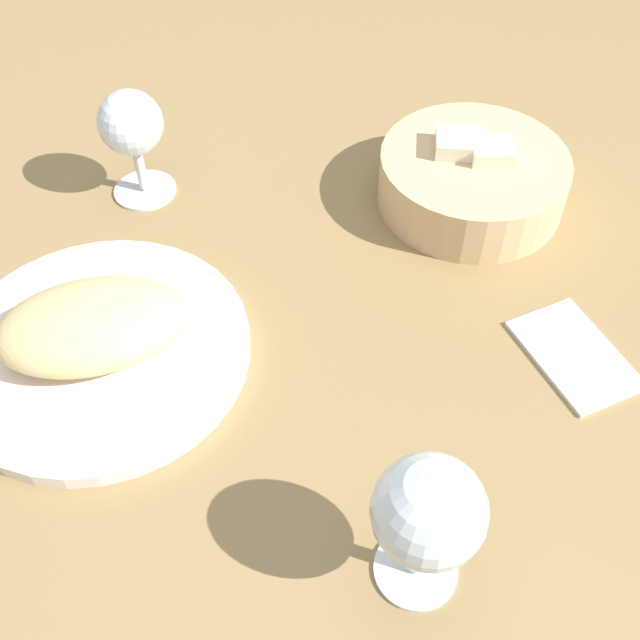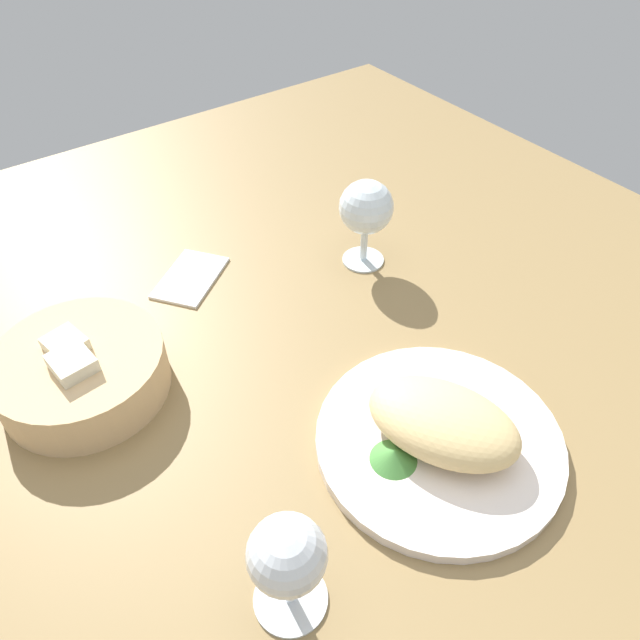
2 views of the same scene
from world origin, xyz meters
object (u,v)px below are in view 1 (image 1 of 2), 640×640
at_px(wine_glass_far, 132,130).
at_px(folded_napkin, 575,354).
at_px(bread_basket, 472,178).
at_px(wine_glass_near, 428,515).
at_px(plate, 100,350).

relative_size(wine_glass_far, folded_napkin, 1.07).
distance_m(bread_basket, wine_glass_near, 0.41).
bearing_deg(wine_glass_far, plate, -79.33).
bearing_deg(wine_glass_far, bread_basket, 9.60).
distance_m(wine_glass_far, folded_napkin, 0.47).
xyz_separation_m(wine_glass_near, folded_napkin, (0.11, 0.22, -0.08)).
bearing_deg(bread_basket, folded_napkin, -59.94).
height_order(bread_basket, folded_napkin, bread_basket).
relative_size(plate, folded_napkin, 2.35).
height_order(wine_glass_near, wine_glass_far, wine_glass_near).
distance_m(plate, bread_basket, 0.40).
xyz_separation_m(bread_basket, wine_glass_far, (-0.33, -0.06, 0.05)).
distance_m(bread_basket, wine_glass_far, 0.34).
bearing_deg(wine_glass_near, wine_glass_far, 133.54).
xyz_separation_m(plate, wine_glass_far, (-0.04, 0.21, 0.07)).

